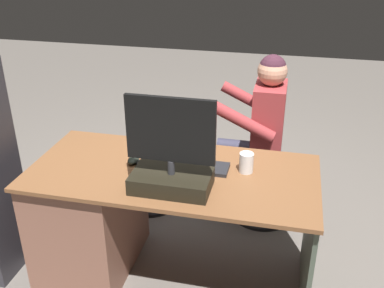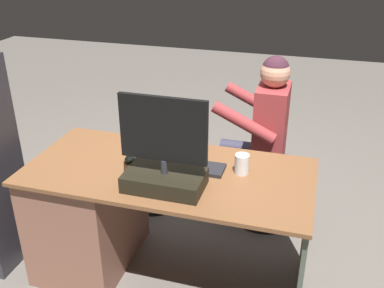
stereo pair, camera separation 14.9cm
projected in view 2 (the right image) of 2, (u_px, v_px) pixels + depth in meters
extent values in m
plane|color=#676059|center=(187.00, 239.00, 3.01)|extent=(10.00, 10.00, 0.00)
cube|color=brown|center=(168.00, 172.00, 2.41)|extent=(1.55, 0.73, 0.02)
cube|color=#8E5C4A|center=(89.00, 212.00, 2.70)|extent=(0.50, 0.67, 0.70)
cube|color=#4C5748|center=(303.00, 250.00, 2.38)|extent=(0.02, 0.66, 0.70)
cube|color=black|center=(165.00, 180.00, 2.23)|extent=(0.40, 0.24, 0.08)
cylinder|color=#333338|center=(164.00, 166.00, 2.20)|extent=(0.04, 0.04, 0.07)
cube|color=black|center=(163.00, 129.00, 2.11)|extent=(0.44, 0.02, 0.33)
cube|color=black|center=(164.00, 128.00, 2.12)|extent=(0.40, 0.00, 0.30)
cube|color=#232428|center=(186.00, 166.00, 2.43)|extent=(0.42, 0.14, 0.02)
ellipsoid|color=#242C24|center=(131.00, 158.00, 2.49)|extent=(0.06, 0.10, 0.04)
cylinder|color=white|center=(242.00, 164.00, 2.36)|extent=(0.08, 0.08, 0.11)
cube|color=black|center=(138.00, 166.00, 2.43)|extent=(0.10, 0.15, 0.02)
cylinder|color=black|center=(154.00, 197.00, 3.47)|extent=(0.49, 0.49, 0.03)
cylinder|color=gray|center=(153.00, 174.00, 3.38)|extent=(0.04, 0.04, 0.37)
cylinder|color=#363986|center=(152.00, 149.00, 3.28)|extent=(0.37, 0.37, 0.06)
ellipsoid|color=#D2BE7C|center=(151.00, 132.00, 3.22)|extent=(0.20, 0.17, 0.21)
sphere|color=#D2BE7C|center=(150.00, 110.00, 3.15)|extent=(0.15, 0.15, 0.15)
sphere|color=beige|center=(153.00, 109.00, 3.21)|extent=(0.06, 0.06, 0.06)
sphere|color=#D2BE7C|center=(157.00, 103.00, 3.11)|extent=(0.07, 0.07, 0.07)
sphere|color=#D2BE7C|center=(142.00, 102.00, 3.14)|extent=(0.07, 0.07, 0.07)
cylinder|color=#D2BE7C|center=(166.00, 126.00, 3.21)|extent=(0.06, 0.16, 0.11)
cylinder|color=#D2BE7C|center=(140.00, 123.00, 3.26)|extent=(0.06, 0.16, 0.11)
cylinder|color=#D2BE7C|center=(164.00, 136.00, 3.34)|extent=(0.07, 0.13, 0.07)
cylinder|color=#D2BE7C|center=(150.00, 134.00, 3.37)|extent=(0.07, 0.13, 0.07)
cylinder|color=black|center=(263.00, 214.00, 3.25)|extent=(0.44, 0.44, 0.03)
cylinder|color=gray|center=(265.00, 191.00, 3.16)|extent=(0.04, 0.04, 0.37)
cylinder|color=#37505D|center=(267.00, 164.00, 3.07)|extent=(0.36, 0.36, 0.06)
cube|color=#983335|center=(271.00, 125.00, 2.94)|extent=(0.20, 0.32, 0.53)
sphere|color=tan|center=(275.00, 73.00, 2.78)|extent=(0.19, 0.19, 0.19)
sphere|color=#41212D|center=(275.00, 70.00, 2.77)|extent=(0.17, 0.17, 0.17)
cylinder|color=#983335|center=(244.00, 123.00, 2.77)|extent=(0.42, 0.08, 0.25)
cylinder|color=#983335|center=(254.00, 101.00, 3.11)|extent=(0.42, 0.08, 0.25)
cylinder|color=#37364A|center=(240.00, 160.00, 3.02)|extent=(0.35, 0.11, 0.11)
cylinder|color=#37364A|center=(214.00, 188.00, 3.17)|extent=(0.10, 0.10, 0.46)
cylinder|color=#37364A|center=(245.00, 149.00, 3.17)|extent=(0.35, 0.11, 0.11)
cylinder|color=#37364A|center=(220.00, 176.00, 3.32)|extent=(0.10, 0.10, 0.46)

